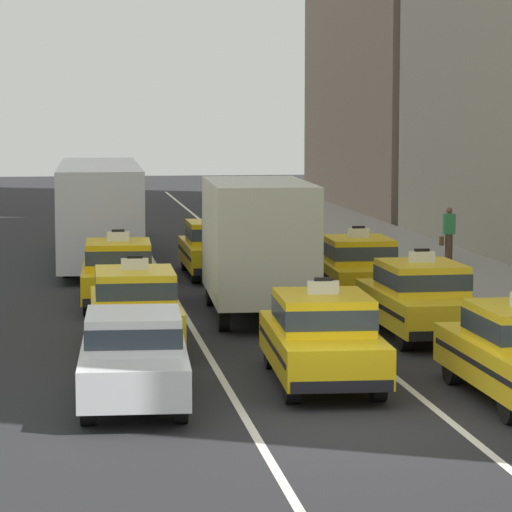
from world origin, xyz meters
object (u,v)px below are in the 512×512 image
(box_truck_center_second, at_px, (255,242))
(taxi_center_nearest, at_px, (322,336))
(taxi_left_third, at_px, (119,272))
(taxi_right_third, at_px, (357,267))
(taxi_center_third, at_px, (215,247))
(taxi_left_second, at_px, (135,307))
(taxi_right_second, at_px, (420,298))
(pedestrian_near_crosswalk, at_px, (449,234))
(sedan_left_nearest, at_px, (134,355))
(bus_left_fourth, at_px, (99,208))
(taxi_left_fifth, at_px, (101,215))

(box_truck_center_second, bearing_deg, taxi_center_nearest, -89.77)
(taxi_left_third, relative_size, taxi_right_third, 1.01)
(taxi_left_third, relative_size, taxi_center_third, 1.01)
(taxi_left_second, bearing_deg, taxi_right_second, 4.13)
(taxi_left_third, distance_m, pedestrian_near_crosswalk, 12.77)
(taxi_center_nearest, distance_m, taxi_center_third, 15.66)
(taxi_left_third, relative_size, box_truck_center_second, 0.66)
(sedan_left_nearest, relative_size, taxi_right_third, 0.95)
(taxi_center_nearest, xyz_separation_m, pedestrian_near_crosswalk, (7.43, 17.09, 0.14))
(taxi_left_second, xyz_separation_m, bus_left_fourth, (-0.33, 15.30, 0.94))
(bus_left_fourth, height_order, pedestrian_near_crosswalk, bus_left_fourth)
(box_truck_center_second, xyz_separation_m, pedestrian_near_crosswalk, (7.47, 8.83, -0.76))
(taxi_left_third, relative_size, taxi_center_nearest, 1.00)
(sedan_left_nearest, height_order, taxi_left_fifth, taxi_left_fifth)
(sedan_left_nearest, relative_size, taxi_right_second, 0.96)
(taxi_right_second, bearing_deg, taxi_center_nearest, -124.05)
(taxi_left_third, distance_m, taxi_left_fifth, 18.30)
(taxi_center_third, relative_size, taxi_right_third, 0.99)
(taxi_left_fifth, bearing_deg, taxi_left_third, -90.21)
(taxi_left_third, xyz_separation_m, taxi_center_nearest, (3.24, -10.08, 0.00))
(taxi_center_nearest, xyz_separation_m, box_truck_center_second, (-0.03, 8.26, 0.90))
(taxi_left_second, height_order, taxi_right_third, same)
(taxi_center_third, bearing_deg, taxi_left_second, -104.44)
(taxi_right_third, bearing_deg, sedan_left_nearest, -119.36)
(taxi_left_third, bearing_deg, pedestrian_near_crosswalk, 33.27)
(box_truck_center_second, xyz_separation_m, taxi_right_second, (3.09, -3.74, -0.90))
(sedan_left_nearest, distance_m, taxi_left_fifth, 29.54)
(taxi_right_third, bearing_deg, taxi_center_nearest, -106.08)
(taxi_center_nearest, bearing_deg, sedan_left_nearest, -161.35)
(taxi_left_fifth, height_order, taxi_right_second, same)
(bus_left_fourth, distance_m, taxi_center_nearest, 19.71)
(taxi_center_third, height_order, taxi_right_third, same)
(taxi_left_second, height_order, taxi_left_fifth, same)
(taxi_right_second, height_order, pedestrian_near_crosswalk, taxi_right_second)
(bus_left_fourth, distance_m, taxi_right_third, 11.25)
(taxi_left_third, height_order, taxi_right_second, same)
(bus_left_fourth, bearing_deg, taxi_center_third, -48.39)
(sedan_left_nearest, height_order, pedestrian_near_crosswalk, pedestrian_near_crosswalk)
(sedan_left_nearest, bearing_deg, taxi_center_third, 78.97)
(taxi_left_third, height_order, bus_left_fourth, bus_left_fourth)
(taxi_center_third, bearing_deg, taxi_center_nearest, -89.40)
(sedan_left_nearest, distance_m, taxi_left_second, 5.25)
(box_truck_center_second, distance_m, taxi_right_third, 3.64)
(sedan_left_nearest, height_order, box_truck_center_second, box_truck_center_second)
(taxi_left_third, relative_size, bus_left_fourth, 0.41)
(bus_left_fourth, bearing_deg, taxi_right_third, -55.17)
(taxi_left_second, distance_m, taxi_right_third, 8.61)
(taxi_left_second, xyz_separation_m, taxi_center_nearest, (3.15, -4.08, 0.00))
(pedestrian_near_crosswalk, bearing_deg, box_truck_center_second, -130.23)
(sedan_left_nearest, xyz_separation_m, taxi_right_second, (6.50, 5.69, 0.03))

